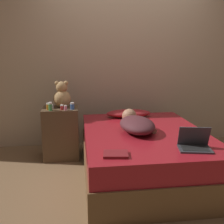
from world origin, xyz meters
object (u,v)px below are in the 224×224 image
object	(u,v)px
laptop	(194,144)
bottle_red	(62,107)
pillow	(129,113)
book	(116,154)
bottle_pink	(66,108)
bottle_orange	(48,106)
person_lying	(136,123)
teddy_bear	(62,96)
bottle_blue	(72,106)
bottle_white	(52,106)
bottle_green	(50,107)

from	to	relation	value
laptop	bottle_red	world-z (taller)	bottle_red
pillow	book	xyz separation A→B (m)	(-0.38, -1.36, -0.04)
bottle_pink	bottle_orange	world-z (taller)	bottle_orange
person_lying	teddy_bear	size ratio (longest dim) A/B	2.21
person_lying	teddy_bear	xyz separation A→B (m)	(-0.86, 0.68, 0.23)
person_lying	book	bearing A→B (deg)	-117.49
bottle_blue	pillow	bearing A→B (deg)	10.26
person_lying	laptop	bearing A→B (deg)	-60.08
pillow	teddy_bear	world-z (taller)	teddy_bear
bottle_white	book	bearing A→B (deg)	-63.40
pillow	bottle_white	size ratio (longest dim) A/B	11.04
bottle_white	bottle_pink	bearing A→B (deg)	-36.15
bottle_red	book	distance (m)	1.33
pillow	book	size ratio (longest dim) A/B	2.64
pillow	teddy_bear	distance (m)	0.94
laptop	bottle_white	bearing A→B (deg)	149.89
bottle_green	bottle_red	world-z (taller)	bottle_green
person_lying	pillow	bearing A→B (deg)	84.40
pillow	book	distance (m)	1.42
person_lying	bottle_green	size ratio (longest dim) A/B	7.19
teddy_bear	bottle_red	distance (m)	0.21
laptop	bottle_blue	bearing A→B (deg)	145.89
person_lying	bottle_pink	xyz separation A→B (m)	(-0.81, 0.47, 0.11)
teddy_bear	bottle_red	xyz separation A→B (m)	(0.00, -0.18, -0.12)
bottle_blue	bottle_white	distance (m)	0.29
bottle_green	person_lying	bearing A→B (deg)	-25.41
laptop	bottle_red	distance (m)	1.71
pillow	bottle_blue	world-z (taller)	bottle_blue
laptop	bottle_white	xyz separation A→B (m)	(-1.40, 1.25, 0.14)
person_lying	bottle_red	size ratio (longest dim) A/B	11.72
person_lying	bottle_red	world-z (taller)	bottle_red
pillow	laptop	size ratio (longest dim) A/B	1.89
pillow	bottle_orange	xyz separation A→B (m)	(-1.07, -0.13, 0.15)
book	person_lying	bearing A→B (deg)	64.65
pillow	bottle_red	xyz separation A→B (m)	(-0.90, -0.15, 0.14)
bottle_red	book	xyz separation A→B (m)	(0.52, -1.21, -0.18)
bottle_green	book	world-z (taller)	bottle_green
teddy_bear	pillow	bearing A→B (deg)	-1.57
laptop	teddy_bear	bearing A→B (deg)	145.40
pillow	bottle_white	xyz separation A→B (m)	(-1.04, -0.05, 0.13)
laptop	teddy_bear	size ratio (longest dim) A/B	0.93
bottle_orange	book	xyz separation A→B (m)	(0.70, -1.24, -0.19)
teddy_bear	bottle_pink	bearing A→B (deg)	-75.96
bottle_green	bottle_white	distance (m)	0.13
laptop	bottle_red	size ratio (longest dim) A/B	4.93
person_lying	bottle_blue	distance (m)	0.90
person_lying	bottle_pink	size ratio (longest dim) A/B	11.88
bottle_pink	bottle_white	distance (m)	0.23
bottle_blue	bottle_pink	world-z (taller)	bottle_blue
person_lying	bottle_white	xyz separation A→B (m)	(-1.00, 0.60, 0.10)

